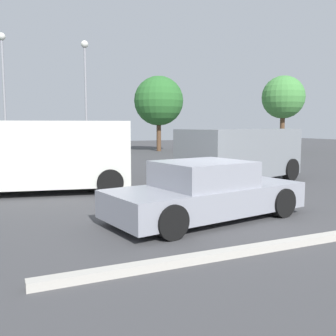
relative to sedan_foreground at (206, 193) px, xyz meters
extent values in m
plane|color=#424244|center=(0.36, 0.29, -0.58)|extent=(80.00, 80.00, 0.00)
cube|color=gray|center=(0.03, 0.00, -0.14)|extent=(4.60, 2.47, 0.56)
cube|color=gray|center=(-0.07, -0.01, 0.41)|extent=(2.08, 1.89, 0.53)
cube|color=slate|center=(0.78, 0.14, 0.41)|extent=(0.31, 1.47, 0.45)
cube|color=slate|center=(-0.93, -0.16, 0.41)|extent=(0.31, 1.47, 0.45)
cylinder|color=black|center=(1.35, 1.07, -0.26)|extent=(0.67, 0.33, 0.64)
cylinder|color=black|center=(1.63, -0.55, -0.26)|extent=(0.67, 0.33, 0.64)
cylinder|color=black|center=(-1.58, 0.55, -0.26)|extent=(0.67, 0.33, 0.64)
cylinder|color=black|center=(-1.29, -1.06, -0.26)|extent=(0.67, 0.33, 0.64)
ellipsoid|color=olive|center=(2.42, 1.70, -0.33)|extent=(0.27, 0.45, 0.23)
sphere|color=olive|center=(2.44, 1.96, -0.26)|extent=(0.18, 0.18, 0.18)
sphere|color=olive|center=(2.45, 2.03, -0.27)|extent=(0.08, 0.08, 0.08)
cylinder|color=olive|center=(2.37, 1.84, -0.50)|extent=(0.06, 0.06, 0.15)
cylinder|color=olive|center=(2.49, 1.83, -0.50)|extent=(0.06, 0.06, 0.15)
cylinder|color=olive|center=(2.34, 1.57, -0.50)|extent=(0.06, 0.06, 0.15)
cylinder|color=olive|center=(2.47, 1.56, -0.50)|extent=(0.06, 0.06, 0.15)
sphere|color=olive|center=(2.39, 1.44, -0.29)|extent=(0.10, 0.10, 0.10)
cube|color=silver|center=(-2.84, 4.87, 0.60)|extent=(5.43, 2.94, 1.91)
cube|color=slate|center=(-0.36, 4.37, 1.02)|extent=(0.38, 1.65, 0.77)
cylinder|color=black|center=(-0.72, 5.40, -0.20)|extent=(0.79, 0.39, 0.76)
cylinder|color=black|center=(-1.09, 3.57, -0.20)|extent=(0.79, 0.39, 0.76)
cube|color=gray|center=(3.81, 4.15, 0.48)|extent=(5.02, 3.22, 1.64)
cube|color=slate|center=(6.00, 4.81, 0.84)|extent=(0.53, 1.60, 0.66)
cylinder|color=black|center=(5.20, 5.53, -0.18)|extent=(0.84, 0.47, 0.80)
cylinder|color=black|center=(5.73, 3.77, -0.18)|extent=(0.84, 0.47, 0.80)
cylinder|color=black|center=(1.89, 4.53, -0.18)|extent=(0.84, 0.47, 0.80)
cylinder|color=black|center=(2.42, 2.76, -0.18)|extent=(0.84, 0.47, 0.80)
cylinder|color=gray|center=(-0.45, 7.55, -0.14)|extent=(0.13, 0.13, 0.87)
cylinder|color=gray|center=(-0.62, 7.56, -0.14)|extent=(0.13, 0.13, 0.87)
cube|color=#262626|center=(-0.53, 7.55, 0.60)|extent=(0.41, 0.25, 0.62)
cylinder|color=#262626|center=(-0.29, 7.55, 0.55)|extent=(0.09, 0.09, 0.73)
cylinder|color=#262626|center=(-0.77, 7.56, 0.55)|extent=(0.09, 0.09, 0.73)
sphere|color=#936B4C|center=(-0.53, 7.55, 1.03)|extent=(0.24, 0.24, 0.24)
cube|color=#B7B2A8|center=(0.36, -2.24, -0.52)|extent=(8.32, 0.20, 0.12)
cylinder|color=gray|center=(1.10, 16.45, 2.77)|extent=(0.14, 0.14, 6.69)
sphere|color=silver|center=(1.10, 16.45, 6.24)|extent=(0.44, 0.44, 0.44)
cylinder|color=gray|center=(-3.44, 17.42, 2.88)|extent=(0.14, 0.14, 6.91)
sphere|color=silver|center=(-3.44, 17.42, 6.47)|extent=(0.44, 0.44, 0.44)
cylinder|color=brown|center=(7.65, 20.59, 0.65)|extent=(0.35, 0.35, 2.46)
sphere|color=#2D6B2D|center=(7.65, 20.59, 3.31)|extent=(3.81, 3.81, 3.81)
cylinder|color=brown|center=(15.35, 15.38, 0.87)|extent=(0.34, 0.34, 2.89)
sphere|color=#478C42|center=(15.35, 15.38, 3.48)|extent=(3.12, 3.12, 3.12)
camera|label=1|loc=(-4.06, -7.02, 1.43)|focal=40.94mm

